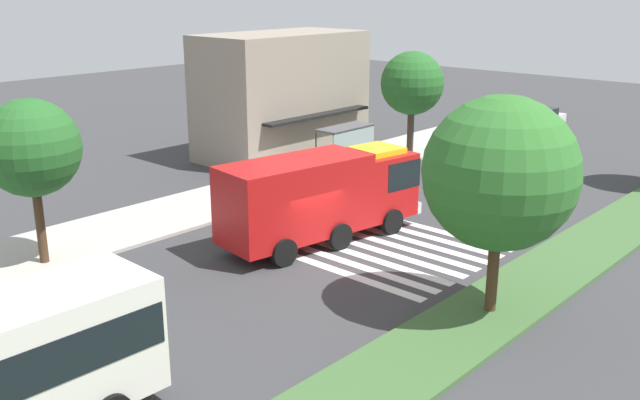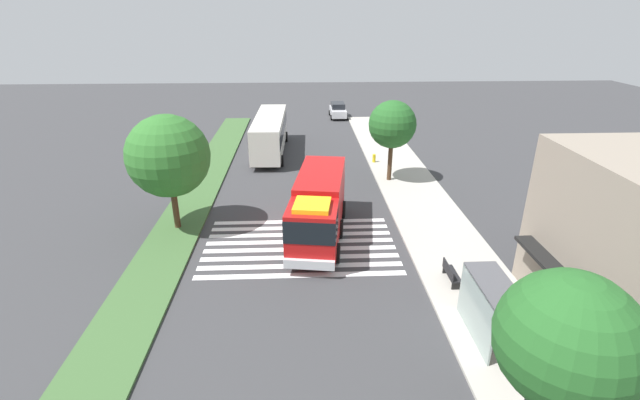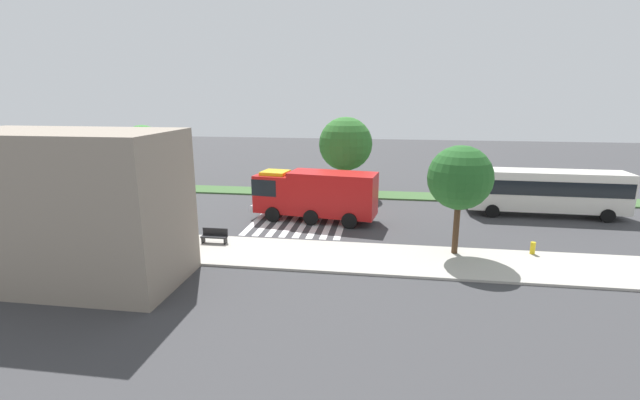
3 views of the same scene
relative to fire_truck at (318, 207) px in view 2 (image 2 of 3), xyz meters
name	(u,v)px [view 2 (image 2 of 3)]	position (x,y,z in m)	size (l,w,h in m)	color
ground_plane	(300,226)	(-1.68, -1.08, -2.05)	(120.00, 120.00, 0.00)	#38383A
sidewalk	(432,222)	(-1.68, 7.36, -1.98)	(60.00, 4.72, 0.14)	#ADA89E
median_strip	(178,227)	(-1.68, -8.65, -1.98)	(60.00, 3.00, 0.14)	#3D6033
crosswalk	(300,245)	(0.87, -1.08, -2.04)	(6.75, 10.92, 0.01)	silver
fire_truck	(318,207)	(0.00, 0.00, 0.00)	(9.39, 3.89, 3.64)	#B71414
parked_car_west	(338,110)	(-32.17, 3.79, -1.13)	(4.40, 2.09, 1.81)	silver
transit_bus	(270,132)	(-17.37, -3.81, 0.02)	(11.44, 3.05, 3.47)	silver
bus_stop_shelter	(485,300)	(9.06, 6.32, -0.16)	(3.50, 1.40, 2.46)	#4C4C51
bench_near_shelter	(451,273)	(5.06, 6.34, -1.46)	(1.60, 0.50, 0.90)	black
street_lamp	(539,353)	(14.07, 5.59, 1.69)	(0.36, 0.36, 6.09)	#2D2D30
sidewalk_tree_far_west	(392,125)	(-9.34, 5.99, 2.50)	(3.60, 3.60, 6.23)	#47301E
sidewalk_tree_center	(567,341)	(14.50, 5.99, 2.46)	(3.81, 3.81, 6.30)	#47301E
median_tree_far_west	(168,156)	(-1.64, -8.65, 2.66)	(4.84, 4.84, 6.99)	#47301E
fire_hydrant	(374,158)	(-13.75, 5.49, -1.56)	(0.28, 0.28, 0.70)	gold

